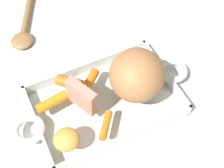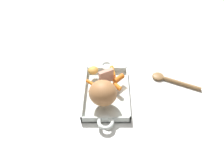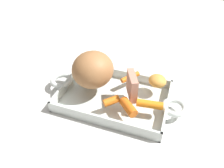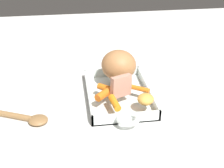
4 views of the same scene
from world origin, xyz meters
name	(u,v)px [view 2 (image 2 of 4)]	position (x,y,z in m)	size (l,w,h in m)	color
ground_plane	(106,95)	(0.00, 0.00, 0.00)	(1.95, 1.95, 0.00)	silver
roasting_dish	(106,93)	(0.00, 0.00, 0.01)	(0.40, 0.20, 0.03)	silver
pork_roast	(103,93)	(0.06, -0.01, 0.08)	(0.11, 0.12, 0.10)	#A76F42
roast_slice_thick	(106,76)	(-0.05, 0.00, 0.07)	(0.02, 0.07, 0.07)	tan
baby_carrot_short	(117,86)	(-0.01, 0.05, 0.04)	(0.02, 0.02, 0.04)	orange
baby_carrot_center_right	(113,72)	(-0.10, 0.03, 0.04)	(0.02, 0.02, 0.07)	orange
baby_carrot_long	(92,84)	(-0.03, -0.06, 0.04)	(0.01, 0.01, 0.06)	orange
baby_carrot_center_left	(119,79)	(-0.06, 0.06, 0.05)	(0.02, 0.02, 0.05)	orange
potato_golden_small	(93,70)	(-0.11, -0.06, 0.05)	(0.05, 0.05, 0.03)	gold
serving_spoon	(169,80)	(-0.09, 0.30, 0.01)	(0.13, 0.22, 0.02)	olive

